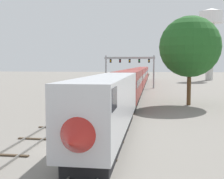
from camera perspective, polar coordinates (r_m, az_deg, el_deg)
name	(u,v)px	position (r m, az deg, el deg)	size (l,w,h in m)	color
ground_plane	(72,149)	(20.00, -7.85, -11.55)	(400.00, 400.00, 0.00)	gray
track_main	(140,85)	(78.70, 5.64, 0.87)	(2.60, 200.00, 0.16)	slate
track_near	(109,92)	(59.36, -0.50, -0.45)	(2.60, 160.00, 0.16)	slate
passenger_train	(137,79)	(61.64, 4.99, 2.10)	(3.04, 98.90, 4.80)	silver
signal_gantry	(130,64)	(69.36, 3.49, 5.04)	(12.10, 0.49, 7.82)	#999BA0
water_tower	(211,26)	(110.82, 18.88, 11.78)	(8.36, 8.36, 25.46)	beige
trackside_tree_left	(190,47)	(41.69, 15.11, 8.14)	(8.42, 8.42, 12.32)	brown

